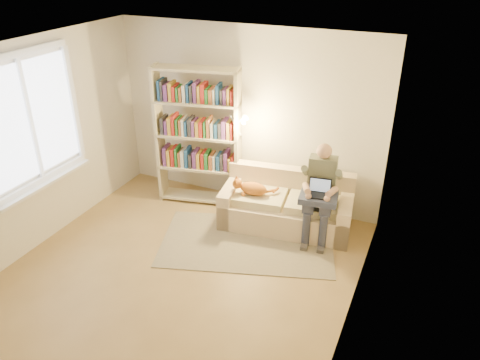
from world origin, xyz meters
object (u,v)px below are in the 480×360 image
at_px(cat, 255,188).
at_px(bookshelf, 198,131).
at_px(laptop, 316,190).
at_px(sofa, 287,207).
at_px(person, 320,187).

height_order(cat, bookshelf, bookshelf).
bearing_deg(laptop, cat, 170.52).
xyz_separation_m(sofa, bookshelf, (-1.43, 0.13, 0.87)).
bearing_deg(person, bookshelf, 165.85).
bearing_deg(bookshelf, person, -18.40).
xyz_separation_m(person, bookshelf, (-1.89, 0.21, 0.41)).
relative_size(laptop, bookshelf, 0.15).
xyz_separation_m(cat, laptop, (0.84, -0.03, 0.17)).
distance_m(sofa, person, 0.65).
bearing_deg(cat, bookshelf, 155.67).
bearing_deg(person, cat, 178.18).
height_order(sofa, laptop, laptop).
height_order(laptop, bookshelf, bookshelf).
relative_size(person, laptop, 4.17).
bearing_deg(bookshelf, cat, -28.58).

